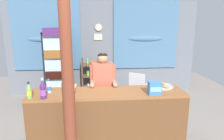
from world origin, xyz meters
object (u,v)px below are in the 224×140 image
object	(u,v)px
soda_bottle_grape_soda	(43,90)
plastic_lawn_chair	(138,86)
bottle_shelf_rack	(90,77)
pastry_tray	(162,86)
stall_counter	(108,117)
drink_fridge	(58,62)
shopkeeper	(103,84)
soda_bottle_water	(49,87)
banana_bunch	(69,87)
snack_box_biscuit	(154,88)
soda_bottle_lime_soda	(29,91)
timber_post	(68,87)

from	to	relation	value
soda_bottle_grape_soda	plastic_lawn_chair	bearing A→B (deg)	47.35
bottle_shelf_rack	soda_bottle_grape_soda	distance (m)	2.81
pastry_tray	stall_counter	bearing A→B (deg)	-164.51
plastic_lawn_chair	drink_fridge	bearing A→B (deg)	167.75
bottle_shelf_rack	shopkeeper	world-z (taller)	shopkeeper
pastry_tray	soda_bottle_water	bearing A→B (deg)	-176.67
stall_counter	banana_bunch	size ratio (longest dim) A/B	9.18
drink_fridge	stall_counter	bearing A→B (deg)	-63.76
plastic_lawn_chair	pastry_tray	bearing A→B (deg)	-89.08
soda_bottle_grape_soda	banana_bunch	size ratio (longest dim) A/B	1.15
stall_counter	drink_fridge	size ratio (longest dim) A/B	1.26
bottle_shelf_rack	snack_box_biscuit	xyz separation A→B (m)	(1.04, -2.66, 0.50)
drink_fridge	pastry_tray	xyz separation A→B (m)	(2.10, -2.10, -0.06)
drink_fridge	shopkeeper	bearing A→B (deg)	-57.87
drink_fridge	soda_bottle_grape_soda	world-z (taller)	drink_fridge
drink_fridge	soda_bottle_lime_soda	bearing A→B (deg)	-90.05
shopkeeper	pastry_tray	bearing A→B (deg)	-18.67
pastry_tray	snack_box_biscuit	bearing A→B (deg)	-123.72
drink_fridge	shopkeeper	size ratio (longest dim) A/B	1.27
pastry_tray	soda_bottle_lime_soda	bearing A→B (deg)	-170.74
timber_post	banana_bunch	size ratio (longest dim) A/B	9.59
drink_fridge	bottle_shelf_rack	bearing A→B (deg)	14.48
snack_box_biscuit	banana_bunch	world-z (taller)	snack_box_biscuit
soda_bottle_water	pastry_tray	world-z (taller)	soda_bottle_water
stall_counter	soda_bottle_lime_soda	bearing A→B (deg)	-175.95
soda_bottle_lime_soda	banana_bunch	world-z (taller)	soda_bottle_lime_soda
shopkeeper	drink_fridge	bearing A→B (deg)	122.13
drink_fridge	soda_bottle_water	world-z (taller)	drink_fridge
soda_bottle_lime_soda	pastry_tray	xyz separation A→B (m)	(2.10, 0.34, -0.08)
drink_fridge	snack_box_biscuit	xyz separation A→B (m)	(1.87, -2.45, 0.02)
drink_fridge	plastic_lawn_chair	bearing A→B (deg)	-12.25
drink_fridge	soda_bottle_water	xyz separation A→B (m)	(0.23, -2.20, 0.01)
plastic_lawn_chair	snack_box_biscuit	xyz separation A→B (m)	(-0.21, -2.00, 0.60)
soda_bottle_water	soda_bottle_lime_soda	bearing A→B (deg)	-134.79
shopkeeper	soda_bottle_grape_soda	bearing A→B (deg)	-141.30
drink_fridge	snack_box_biscuit	bearing A→B (deg)	-52.65
stall_counter	soda_bottle_grape_soda	distance (m)	1.09
timber_post	bottle_shelf_rack	distance (m)	3.01
bottle_shelf_rack	soda_bottle_grape_soda	world-z (taller)	soda_bottle_grape_soda
plastic_lawn_chair	bottle_shelf_rack	bearing A→B (deg)	151.88
timber_post	shopkeeper	bearing A→B (deg)	62.08
soda_bottle_lime_soda	banana_bunch	size ratio (longest dim) A/B	0.92
stall_counter	pastry_tray	world-z (taller)	pastry_tray
shopkeeper	soda_bottle_lime_soda	xyz separation A→B (m)	(-1.11, -0.68, 0.13)
stall_counter	banana_bunch	world-z (taller)	banana_bunch
soda_bottle_lime_soda	pastry_tray	bearing A→B (deg)	9.26
banana_bunch	soda_bottle_water	bearing A→B (deg)	-170.40
drink_fridge	pastry_tray	distance (m)	2.97
stall_counter	plastic_lawn_chair	xyz separation A→B (m)	(0.91, 1.91, -0.11)
timber_post	plastic_lawn_chair	distance (m)	2.80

